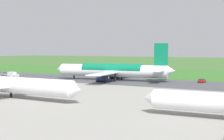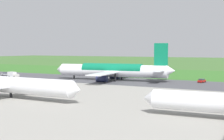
% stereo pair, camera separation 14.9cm
% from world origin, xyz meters
% --- Properties ---
extents(ground_plane, '(800.00, 800.00, 0.00)m').
position_xyz_m(ground_plane, '(0.00, 0.00, 0.00)').
color(ground_plane, '#3D662D').
extents(runway_asphalt, '(600.00, 30.56, 0.06)m').
position_xyz_m(runway_asphalt, '(0.00, 0.00, 0.03)').
color(runway_asphalt, '#47474C').
rests_on(runway_asphalt, ground).
extents(grass_verge_foreground, '(600.00, 80.00, 0.04)m').
position_xyz_m(grass_verge_foreground, '(0.00, -44.07, 0.02)').
color(grass_verge_foreground, '#346B27').
rests_on(grass_verge_foreground, ground).
extents(airliner_main, '(54.10, 44.41, 15.88)m').
position_xyz_m(airliner_main, '(-8.55, -0.05, 4.35)').
color(airliner_main, white).
rests_on(airliner_main, ground).
extents(airliner_parked_mid, '(46.63, 38.05, 13.64)m').
position_xyz_m(airliner_parked_mid, '(-6.96, 56.41, 3.73)').
color(airliner_parked_mid, white).
rests_on(airliner_parked_mid, ground).
extents(service_truck_baggage, '(5.97, 2.73, 2.65)m').
position_xyz_m(service_truck_baggage, '(39.83, 9.79, 1.40)').
color(service_truck_baggage, silver).
rests_on(service_truck_baggage, ground).
extents(service_car_followme, '(4.54, 3.66, 1.62)m').
position_xyz_m(service_car_followme, '(51.22, 3.65, 0.84)').
color(service_car_followme, gray).
rests_on(service_car_followme, ground).
extents(service_car_ops, '(2.56, 4.46, 1.62)m').
position_xyz_m(service_car_ops, '(-44.07, -8.96, 0.84)').
color(service_car_ops, '#B21914').
rests_on(service_car_ops, ground).
extents(no_stopping_sign, '(0.60, 0.10, 2.77)m').
position_xyz_m(no_stopping_sign, '(-2.29, -41.10, 1.64)').
color(no_stopping_sign, slate).
rests_on(no_stopping_sign, ground).
extents(traffic_cone_orange, '(0.40, 0.40, 0.55)m').
position_xyz_m(traffic_cone_orange, '(1.10, -40.60, 0.28)').
color(traffic_cone_orange, orange).
rests_on(traffic_cone_orange, ground).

